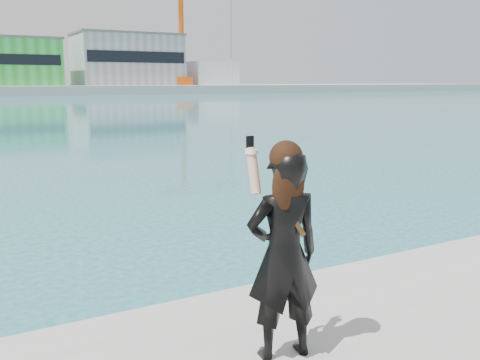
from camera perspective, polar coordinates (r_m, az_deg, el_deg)
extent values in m
cube|color=gray|center=(138.62, -11.89, 12.36)|extent=(25.00, 15.00, 12.00)
cube|color=black|center=(131.44, -10.86, 12.77)|extent=(23.75, 0.20, 2.64)
cube|color=#59595B|center=(138.99, -11.99, 14.94)|extent=(25.50, 15.30, 0.50)
cube|color=silver|center=(145.02, -3.13, 11.29)|extent=(12.00, 10.00, 6.00)
cube|color=#EF570E|center=(137.16, -6.17, 10.45)|extent=(4.00, 4.00, 2.00)
cylinder|color=#EF570E|center=(137.68, -6.27, 15.45)|extent=(1.20, 1.20, 22.00)
cylinder|color=black|center=(143.99, -0.96, 16.09)|extent=(0.10, 0.10, 16.00)
cylinder|color=silver|center=(127.25, -18.75, 11.32)|extent=(0.16, 0.16, 8.00)
cube|color=red|center=(127.50, -18.57, 12.86)|extent=(1.20, 0.04, 0.80)
imported|color=black|center=(4.29, 4.66, -8.05)|extent=(0.68, 0.51, 1.70)
sphere|color=black|center=(4.09, 4.94, 2.44)|extent=(0.26, 0.26, 0.26)
ellipsoid|color=black|center=(4.08, 5.18, -0.64)|extent=(0.28, 0.15, 0.45)
cylinder|color=tan|center=(4.13, 1.45, 0.97)|extent=(0.11, 0.21, 0.37)
cylinder|color=white|center=(4.15, 1.26, 3.06)|extent=(0.10, 0.10, 0.03)
cube|color=black|center=(4.18, 1.07, 3.89)|extent=(0.06, 0.02, 0.12)
cube|color=#4C2D14|center=(4.13, 5.59, -3.88)|extent=(0.24, 0.06, 0.35)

